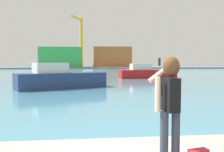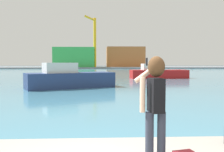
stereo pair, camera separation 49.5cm
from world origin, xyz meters
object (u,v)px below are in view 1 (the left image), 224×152
at_px(person_photographer, 170,97).
at_px(boat_moored, 60,79).
at_px(warehouse_right, 112,57).
at_px(port_crane, 81,38).
at_px(warehouse_left, 61,57).
at_px(boat_moored_2, 146,73).

height_order(person_photographer, boat_moored, person_photographer).
distance_m(person_photographer, warehouse_right, 93.31).
bearing_deg(boat_moored, person_photographer, -102.66).
relative_size(warehouse_right, port_crane, 0.82).
relative_size(boat_moored, port_crane, 0.43).
relative_size(boat_moored, warehouse_left, 0.51).
relative_size(person_photographer, warehouse_left, 0.12).
xyz_separation_m(boat_moored, warehouse_left, (-6.99, 73.37, 3.29)).
relative_size(person_photographer, boat_moored_2, 0.22).
relative_size(warehouse_left, port_crane, 0.84).
height_order(person_photographer, warehouse_left, warehouse_left).
height_order(boat_moored_2, warehouse_left, warehouse_left).
xyz_separation_m(warehouse_left, port_crane, (7.33, -5.21, 6.77)).
xyz_separation_m(boat_moored_2, port_crane, (-10.07, 56.11, 10.12)).
relative_size(person_photographer, boat_moored, 0.23).
distance_m(person_photographer, port_crane, 85.43).
bearing_deg(warehouse_right, port_crane, -146.49).
bearing_deg(port_crane, boat_moored_2, -79.83).
xyz_separation_m(boat_moored, warehouse_right, (12.40, 76.15, 3.53)).
height_order(boat_moored, warehouse_left, warehouse_left).
xyz_separation_m(warehouse_right, port_crane, (-12.06, -7.99, 6.52)).
distance_m(boat_moored, port_crane, 68.90).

